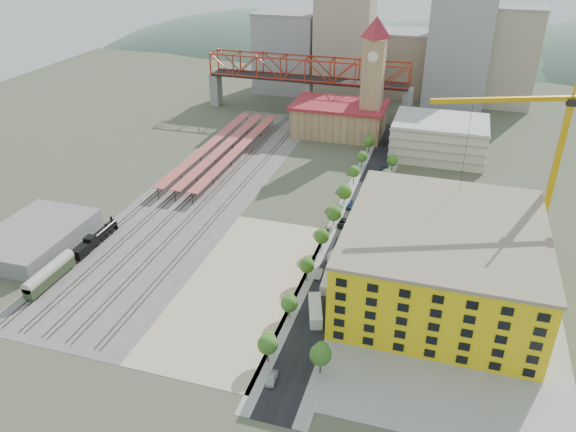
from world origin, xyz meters
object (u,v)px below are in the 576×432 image
(site_trailer_d, at_px, (346,238))
(car_0, at_px, (272,379))
(construction_building, at_px, (442,259))
(site_trailer_b, at_px, (328,281))
(site_trailer_c, at_px, (340,251))
(coach, at_px, (49,274))
(locomotive, at_px, (97,238))
(clock_tower, at_px, (374,68))
(site_trailer_a, at_px, (315,311))
(tower_crane, at_px, (549,145))

(site_trailer_d, height_order, car_0, site_trailer_d)
(construction_building, distance_m, site_trailer_b, 27.70)
(site_trailer_c, bearing_deg, coach, -138.87)
(site_trailer_c, bearing_deg, locomotive, -154.23)
(construction_building, relative_size, site_trailer_b, 5.27)
(clock_tower, xyz_separation_m, site_trailer_c, (8.00, -90.90, -27.32))
(car_0, bearing_deg, coach, 163.00)
(construction_building, height_order, site_trailer_d, construction_building)
(coach, distance_m, site_trailer_a, 66.36)
(clock_tower, relative_size, site_trailer_c, 5.17)
(construction_building, xyz_separation_m, site_trailer_c, (-26.00, 9.10, -8.03))
(clock_tower, xyz_separation_m, coach, (-58.00, -124.44, -25.94))
(tower_crane, xyz_separation_m, site_trailer_d, (-47.48, -9.65, -29.30))
(clock_tower, height_order, coach, clock_tower)
(locomotive, xyz_separation_m, site_trailer_c, (66.00, 13.53, -0.47))
(coach, bearing_deg, locomotive, 90.00)
(construction_building, distance_m, locomotive, 92.42)
(locomotive, distance_m, car_0, 72.36)
(construction_building, distance_m, car_0, 50.16)
(site_trailer_a, distance_m, site_trailer_d, 34.17)
(clock_tower, distance_m, coach, 139.72)
(site_trailer_d, distance_m, car_0, 56.63)
(tower_crane, bearing_deg, coach, -155.95)
(coach, bearing_deg, site_trailer_d, 31.84)
(locomotive, relative_size, site_trailer_c, 1.97)
(site_trailer_b, height_order, car_0, site_trailer_b)
(site_trailer_b, height_order, site_trailer_c, site_trailer_c)
(coach, distance_m, site_trailer_b, 68.80)
(locomotive, xyz_separation_m, car_0, (63.00, -35.57, -1.10))
(tower_crane, relative_size, site_trailer_b, 5.18)
(locomotive, bearing_deg, site_trailer_c, 11.59)
(site_trailer_b, bearing_deg, coach, -167.18)
(site_trailer_a, bearing_deg, construction_building, 16.92)
(clock_tower, xyz_separation_m, site_trailer_a, (8.00, -117.62, -27.27))
(coach, bearing_deg, site_trailer_a, 5.90)
(coach, relative_size, site_trailer_a, 1.58)
(locomotive, bearing_deg, site_trailer_b, -0.56)
(site_trailer_a, bearing_deg, car_0, -114.85)
(clock_tower, relative_size, site_trailer_a, 4.98)
(car_0, bearing_deg, site_trailer_d, 83.83)
(site_trailer_d, bearing_deg, clock_tower, 92.85)
(coach, xyz_separation_m, site_trailer_a, (66.00, 6.82, -1.33))
(construction_building, bearing_deg, locomotive, -177.24)
(locomotive, height_order, site_trailer_c, locomotive)
(site_trailer_d, bearing_deg, locomotive, -164.99)
(site_trailer_a, bearing_deg, site_trailer_b, 72.79)
(locomotive, height_order, site_trailer_d, locomotive)
(tower_crane, relative_size, site_trailer_a, 4.76)
(tower_crane, bearing_deg, site_trailer_c, -160.19)
(construction_building, relative_size, coach, 3.06)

